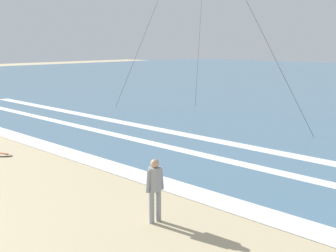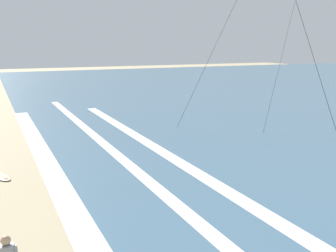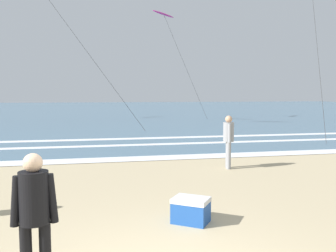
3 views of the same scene
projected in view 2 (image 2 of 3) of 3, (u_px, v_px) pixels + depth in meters
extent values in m
cube|color=white|center=(82.00, 229.00, 11.76)|extent=(43.96, 0.94, 0.01)
cube|color=white|center=(172.00, 201.00, 13.85)|extent=(52.30, 0.58, 0.01)
cube|color=white|center=(216.00, 184.00, 15.47)|extent=(40.46, 0.71, 0.01)
sphere|color=tan|center=(6.00, 240.00, 8.10)|extent=(0.21, 0.21, 0.21)
cylinder|color=#333333|center=(286.00, 40.00, 26.73)|extent=(4.65, 6.77, 11.49)
cylinder|color=#333333|center=(229.00, 17.00, 24.98)|extent=(2.09, 6.31, 14.29)
cylinder|color=#333333|center=(300.00, 13.00, 17.21)|extent=(9.68, 2.41, 13.63)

